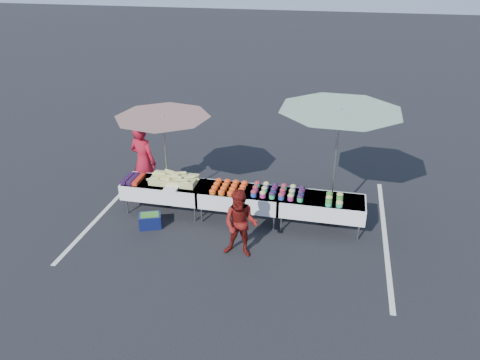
% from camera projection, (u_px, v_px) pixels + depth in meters
% --- Properties ---
extents(ground, '(80.00, 80.00, 0.00)m').
position_uv_depth(ground, '(240.00, 219.00, 10.69)').
color(ground, black).
extents(stripe_left, '(0.10, 5.00, 0.00)m').
position_uv_depth(stripe_left, '(111.00, 204.00, 11.30)').
color(stripe_left, silver).
rests_on(stripe_left, ground).
extents(stripe_right, '(0.10, 5.00, 0.00)m').
position_uv_depth(stripe_right, '(385.00, 236.00, 10.08)').
color(stripe_right, silver).
rests_on(stripe_right, ground).
extents(table_left, '(1.86, 0.81, 0.75)m').
position_uv_depth(table_left, '(164.00, 189.00, 10.78)').
color(table_left, white).
rests_on(table_left, ground).
extents(table_center, '(1.86, 0.81, 0.75)m').
position_uv_depth(table_center, '(240.00, 197.00, 10.43)').
color(table_center, white).
rests_on(table_center, ground).
extents(table_right, '(1.86, 0.81, 0.75)m').
position_uv_depth(table_right, '(321.00, 205.00, 10.08)').
color(table_right, white).
rests_on(table_right, ground).
extents(berry_punnets, '(0.40, 0.54, 0.08)m').
position_uv_depth(berry_punnets, '(133.00, 179.00, 10.77)').
color(berry_punnets, black).
rests_on(berry_punnets, table_left).
extents(corn_pile, '(1.16, 0.57, 0.26)m').
position_uv_depth(corn_pile, '(174.00, 179.00, 10.65)').
color(corn_pile, tan).
rests_on(corn_pile, table_left).
extents(plastic_bags, '(0.30, 0.25, 0.05)m').
position_uv_depth(plastic_bags, '(171.00, 188.00, 10.37)').
color(plastic_bags, white).
rests_on(plastic_bags, table_left).
extents(carrot_bowls, '(0.75, 0.69, 0.11)m').
position_uv_depth(carrot_bowls, '(229.00, 187.00, 10.37)').
color(carrot_bowls, '#C35715').
rests_on(carrot_bowls, table_center).
extents(potato_cups, '(1.14, 0.58, 0.16)m').
position_uv_depth(potato_cups, '(278.00, 191.00, 10.16)').
color(potato_cups, '#2241A2').
rests_on(potato_cups, table_right).
extents(bean_baskets, '(0.36, 0.50, 0.15)m').
position_uv_depth(bean_baskets, '(334.00, 199.00, 9.84)').
color(bean_baskets, '#29A766').
rests_on(bean_baskets, table_right).
extents(vendor, '(0.80, 0.63, 1.91)m').
position_uv_depth(vendor, '(144.00, 162.00, 11.22)').
color(vendor, maroon).
rests_on(vendor, ground).
extents(customer, '(0.72, 0.57, 1.44)m').
position_uv_depth(customer, '(240.00, 224.00, 9.14)').
color(customer, maroon).
rests_on(customer, ground).
extents(umbrella_left, '(2.57, 2.57, 2.22)m').
position_uv_depth(umbrella_left, '(163.00, 124.00, 10.50)').
color(umbrella_left, black).
rests_on(umbrella_left, ground).
extents(umbrella_right, '(3.42, 3.42, 2.64)m').
position_uv_depth(umbrella_right, '(339.00, 120.00, 9.59)').
color(umbrella_right, black).
rests_on(umbrella_right, ground).
extents(storage_bin, '(0.57, 0.50, 0.31)m').
position_uv_depth(storage_bin, '(150.00, 220.00, 10.33)').
color(storage_bin, '#0D1443').
rests_on(storage_bin, ground).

